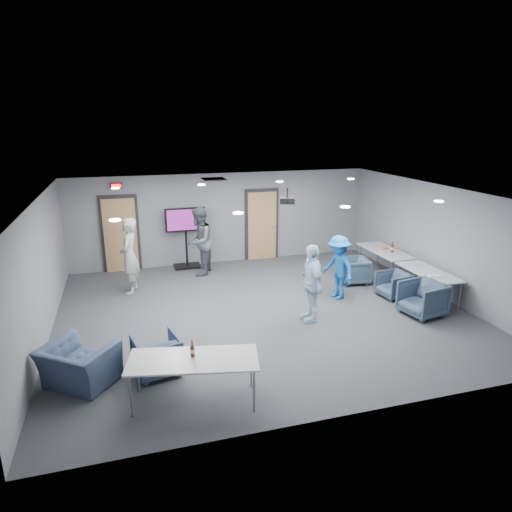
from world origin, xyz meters
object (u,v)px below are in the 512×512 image
object	(u,v)px
bottle_right	(392,248)
person_b	(199,241)
projector	(287,200)
person_a	(129,256)
person_d	(338,267)
chair_front_a	(157,355)
chair_right_c	(423,299)
table_front_left	(193,361)
table_right_a	(385,252)
table_right_b	(428,273)
bottle_front	(192,351)
chair_front_b	(79,365)
tv_stand	(186,234)
chair_right_a	(354,271)
chair_right_b	(394,285)
person_c	(311,283)

from	to	relation	value
bottle_right	person_b	bearing A→B (deg)	160.30
projector	person_a	bearing A→B (deg)	178.02
person_d	chair_front_a	bearing A→B (deg)	-75.87
person_d	person_b	bearing A→B (deg)	-145.67
chair_right_c	table_front_left	xyz separation A→B (m)	(-5.38, -1.80, 0.30)
person_b	bottle_right	world-z (taller)	person_b
chair_right_c	bottle_right	xyz separation A→B (m)	(0.72, 2.41, 0.45)
person_b	projector	bearing A→B (deg)	59.71
table_right_a	bottle_right	world-z (taller)	bottle_right
chair_right_c	table_right_b	xyz separation A→B (m)	(0.65, 0.73, 0.30)
person_b	bottle_front	world-z (taller)	person_b
table_right_a	chair_front_b	bearing A→B (deg)	113.83
person_b	table_front_left	xyz separation A→B (m)	(-1.12, -6.00, -0.27)
table_right_b	tv_stand	distance (m)	6.68
person_a	bottle_right	xyz separation A→B (m)	(6.88, -0.86, -0.12)
person_a	chair_right_a	xyz separation A→B (m)	(5.71, -0.93, -0.62)
table_right_a	tv_stand	xyz separation A→B (m)	(-5.17, 2.32, 0.32)
chair_right_a	chair_front_b	xyz separation A→B (m)	(-6.66, -3.14, 0.01)
person_d	chair_front_b	distance (m)	6.22
person_a	tv_stand	bearing A→B (deg)	149.06
chair_right_b	projector	world-z (taller)	projector
person_c	chair_right_b	world-z (taller)	person_c
person_d	bottle_right	bearing A→B (deg)	101.59
chair_right_c	projector	xyz separation A→B (m)	(-2.55, 1.88, 2.02)
chair_right_b	projector	size ratio (longest dim) A/B	1.67
chair_right_a	bottle_front	bearing A→B (deg)	-42.22
table_right_b	bottle_right	distance (m)	1.69
person_d	tv_stand	world-z (taller)	tv_stand
person_a	bottle_right	size ratio (longest dim) A/B	6.43
chair_right_a	bottle_front	world-z (taller)	bottle_front
person_b	chair_front_a	bearing A→B (deg)	5.41
person_a	bottle_right	distance (m)	6.94
chair_right_a	bottle_right	bearing A→B (deg)	101.80
person_b	person_a	bearing A→B (deg)	-40.83
person_a	person_b	xyz separation A→B (m)	(1.90, 0.93, 0.00)
tv_stand	projector	size ratio (longest dim) A/B	4.31
chair_front_b	bottle_right	distance (m)	8.48
person_c	person_d	size ratio (longest dim) A/B	1.09
table_right_a	bottle_right	distance (m)	0.27
chair_right_a	table_right_a	world-z (taller)	table_right_a
chair_right_b	tv_stand	xyz separation A→B (m)	(-4.52, 3.81, 0.69)
chair_right_b	chair_right_c	distance (m)	1.14
chair_right_c	tv_stand	bearing A→B (deg)	-148.27
bottle_front	projector	xyz separation A→B (m)	(2.83, 3.60, 1.57)
table_front_left	chair_right_c	bearing A→B (deg)	30.49
chair_right_b	table_right_b	distance (m)	0.85
person_a	person_b	world-z (taller)	person_b
chair_front_b	bottle_front	xyz separation A→B (m)	(1.74, -0.92, 0.48)
chair_right_b	table_right_b	xyz separation A→B (m)	(0.65, -0.41, 0.37)
chair_front_a	projector	bearing A→B (deg)	-152.62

